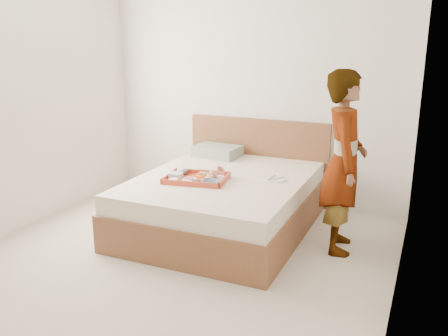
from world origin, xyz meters
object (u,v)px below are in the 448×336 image
Objects in this scene: bed at (223,203)px; person at (344,163)px; dinner_plate at (275,179)px; tray at (196,178)px.

bed is 1.26× the size of person.
bed is 9.18× the size of dinner_plate.
bed is 0.57m from dinner_plate.
tray is at bearing -153.76° from dinner_plate.
tray is (-0.18, -0.22, 0.29)m from bed.
tray reaches higher than bed.
person reaches higher than dinner_plate.
bed is at bearing 40.39° from tray.
bed is 3.51× the size of tray.
tray reaches higher than dinner_plate.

